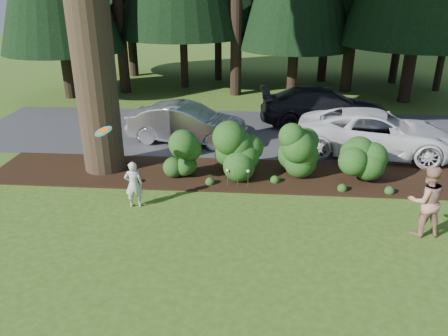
% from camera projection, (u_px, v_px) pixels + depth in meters
% --- Properties ---
extents(ground, '(80.00, 80.00, 0.00)m').
position_uv_depth(ground, '(245.00, 230.00, 10.57)').
color(ground, '#3A5C1A').
rests_on(ground, ground).
extents(mulch_bed, '(16.00, 2.50, 0.05)m').
position_uv_depth(mulch_bed, '(249.00, 175.00, 13.54)').
color(mulch_bed, black).
rests_on(mulch_bed, ground).
extents(driveway, '(22.00, 6.00, 0.03)m').
position_uv_depth(driveway, '(252.00, 132.00, 17.44)').
color(driveway, '#38383A').
rests_on(driveway, ground).
extents(shrub_row, '(6.53, 1.60, 1.61)m').
position_uv_depth(shrub_row, '(275.00, 153.00, 13.07)').
color(shrub_row, '#234916').
rests_on(shrub_row, ground).
extents(lily_cluster, '(0.69, 0.09, 0.57)m').
position_uv_depth(lily_cluster, '(238.00, 172.00, 12.60)').
color(lily_cluster, '#234916').
rests_on(lily_cluster, ground).
extents(car_silver_wagon, '(4.53, 2.24, 1.43)m').
position_uv_depth(car_silver_wagon, '(187.00, 123.00, 16.06)').
color(car_silver_wagon, silver).
rests_on(car_silver_wagon, driveway).
extents(car_white_suv, '(5.68, 3.34, 1.48)m').
position_uv_depth(car_white_suv, '(377.00, 133.00, 14.99)').
color(car_white_suv, white).
rests_on(car_white_suv, driveway).
extents(car_dark_suv, '(5.36, 2.42, 1.52)m').
position_uv_depth(car_dark_suv, '(324.00, 107.00, 18.05)').
color(car_dark_suv, black).
rests_on(car_dark_suv, driveway).
extents(child, '(0.52, 0.39, 1.28)m').
position_uv_depth(child, '(134.00, 184.00, 11.45)').
color(child, silver).
rests_on(child, ground).
extents(adult, '(0.92, 0.76, 1.75)m').
position_uv_depth(adult, '(426.00, 201.00, 10.09)').
color(adult, '#B64118').
rests_on(adult, ground).
extents(frisbee, '(0.49, 0.47, 0.25)m').
position_uv_depth(frisbee, '(103.00, 131.00, 11.15)').
color(frisbee, teal).
rests_on(frisbee, ground).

